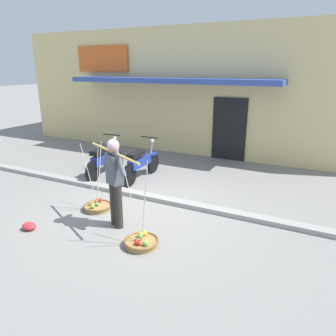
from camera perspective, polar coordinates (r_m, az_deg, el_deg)
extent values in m
plane|color=gray|center=(6.77, -5.13, -7.82)|extent=(90.00, 90.00, 0.00)
cube|color=gray|center=(7.30, -2.24, -5.38)|extent=(20.00, 0.24, 0.10)
cylinder|color=#2D2823|center=(6.02, -8.88, -6.84)|extent=(0.15, 0.15, 0.86)
cylinder|color=#2D2823|center=(6.17, -9.66, -6.27)|extent=(0.15, 0.15, 0.86)
cube|color=#474C56|center=(5.85, -9.61, -0.28)|extent=(0.39, 0.33, 0.54)
sphere|color=tan|center=(5.74, -9.82, 3.57)|extent=(0.21, 0.21, 0.21)
sphere|color=#D1A8CC|center=(5.72, -9.84, 4.06)|extent=(0.22, 0.22, 0.22)
cylinder|color=#474C56|center=(5.59, -8.59, 0.77)|extent=(0.34, 0.23, 0.43)
cylinder|color=#474C56|center=(6.01, -10.73, 1.84)|extent=(0.34, 0.23, 0.43)
cylinder|color=tan|center=(5.76, -9.77, 2.75)|extent=(1.61, 0.85, 0.04)
cylinder|color=#9E7542|center=(5.57, -4.76, -13.29)|extent=(0.56, 0.56, 0.09)
torus|color=brown|center=(5.55, -4.78, -12.85)|extent=(0.60, 0.60, 0.05)
sphere|color=#7ABD48|center=(5.38, -4.04, -13.31)|extent=(0.10, 0.10, 0.10)
sphere|color=red|center=(5.41, -5.31, -13.27)|extent=(0.08, 0.08, 0.08)
sphere|color=yellow|center=(5.63, -4.97, -11.84)|extent=(0.10, 0.10, 0.10)
sphere|color=red|center=(5.43, -5.67, -13.20)|extent=(0.08, 0.08, 0.08)
sphere|color=#71AF43|center=(5.49, -5.00, -12.07)|extent=(0.09, 0.09, 0.09)
sphere|color=yellow|center=(5.68, -4.18, -11.55)|extent=(0.09, 0.09, 0.09)
cylinder|color=silver|center=(5.34, -4.24, -5.97)|extent=(0.01, 0.27, 1.36)
cylinder|color=silver|center=(5.24, -6.38, -6.49)|extent=(0.23, 0.14, 1.36)
cylinder|color=silver|center=(5.13, -4.27, -6.97)|extent=(0.23, 0.14, 1.36)
cylinder|color=#9E7542|center=(7.00, -12.49, -6.93)|extent=(0.56, 0.56, 0.09)
torus|color=brown|center=(6.98, -12.52, -6.55)|extent=(0.60, 0.60, 0.05)
sphere|color=#B4211C|center=(7.11, -12.46, -5.67)|extent=(0.10, 0.10, 0.10)
sphere|color=#78BA47|center=(6.84, -13.39, -6.74)|extent=(0.09, 0.09, 0.09)
sphere|color=#6BA63F|center=(7.00, -13.74, -6.25)|extent=(0.08, 0.08, 0.08)
sphere|color=#6EAB41|center=(6.95, -12.58, -6.35)|extent=(0.08, 0.08, 0.08)
sphere|color=red|center=(7.12, -12.13, -5.67)|extent=(0.09, 0.09, 0.09)
cylinder|color=silver|center=(6.83, -12.21, -0.99)|extent=(0.01, 0.27, 1.36)
cylinder|color=silver|center=(6.76, -13.97, -1.31)|extent=(0.23, 0.14, 1.36)
cylinder|color=silver|center=(6.62, -12.50, -1.61)|extent=(0.23, 0.14, 1.36)
cylinder|color=black|center=(9.57, -9.29, 1.54)|extent=(0.14, 0.59, 0.58)
cylinder|color=black|center=(8.56, -13.35, -0.63)|extent=(0.14, 0.59, 0.58)
cube|color=navy|center=(9.50, -9.37, 3.05)|extent=(0.17, 0.29, 0.06)
cube|color=navy|center=(8.91, -11.63, 1.69)|extent=(0.30, 0.92, 0.24)
cube|color=black|center=(8.71, -12.34, 2.90)|extent=(0.28, 0.58, 0.12)
cylinder|color=slate|center=(9.38, -9.71, 3.67)|extent=(0.09, 0.30, 0.76)
cylinder|color=black|center=(9.23, -10.08, 5.90)|extent=(0.54, 0.10, 0.04)
sphere|color=silver|center=(9.39, -9.54, 5.26)|extent=(0.11, 0.11, 0.11)
cylinder|color=black|center=(9.11, -2.74, 0.94)|extent=(0.09, 0.58, 0.58)
cylinder|color=black|center=(8.10, -6.97, -1.32)|extent=(0.09, 0.58, 0.58)
cube|color=navy|center=(9.04, -2.76, 2.53)|extent=(0.14, 0.28, 0.06)
cube|color=navy|center=(8.45, -5.11, 1.11)|extent=(0.21, 0.90, 0.24)
cube|color=black|center=(8.24, -5.81, 2.39)|extent=(0.23, 0.56, 0.12)
cylinder|color=slate|center=(8.92, -3.09, 3.18)|extent=(0.06, 0.30, 0.76)
cylinder|color=black|center=(8.77, -3.38, 5.53)|extent=(0.54, 0.04, 0.04)
sphere|color=silver|center=(8.93, -2.86, 4.84)|extent=(0.11, 0.11, 0.11)
cube|color=#DBC684|center=(13.33, 6.06, 14.08)|extent=(13.00, 5.00, 4.20)
cube|color=#334CA3|center=(10.56, 0.06, 15.44)|extent=(7.15, 1.00, 0.16)
cube|color=#DB5B1E|center=(12.51, -11.66, 18.65)|extent=(2.20, 0.08, 0.90)
cube|color=black|center=(10.47, 10.91, 6.83)|extent=(1.10, 0.06, 2.00)
ellipsoid|color=red|center=(6.57, -23.66, -9.53)|extent=(0.28, 0.22, 0.14)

